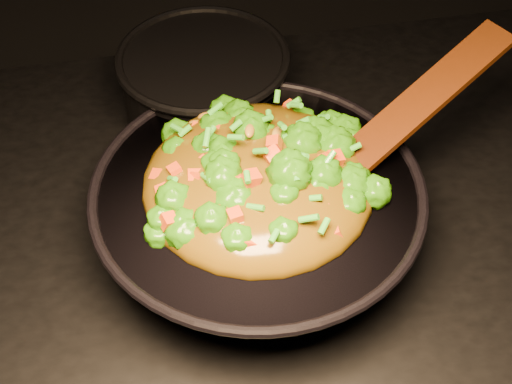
{
  "coord_description": "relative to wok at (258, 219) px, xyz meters",
  "views": [
    {
      "loc": [
        -0.1,
        -0.51,
        1.6
      ],
      "look_at": [
        0.01,
        0.04,
        0.99
      ],
      "focal_mm": 50.0,
      "sensor_mm": 36.0,
      "label": 1
    }
  ],
  "objects": [
    {
      "name": "stir_fry",
      "position": [
        0.0,
        0.0,
        0.1
      ],
      "size": [
        0.27,
        0.27,
        0.09
      ],
      "primitive_type": null,
      "rotation": [
        0.0,
        0.0,
        -0.01
      ],
      "color": "#2D7A08",
      "rests_on": "wok"
    },
    {
      "name": "wok",
      "position": [
        0.0,
        0.0,
        0.0
      ],
      "size": [
        0.46,
        0.46,
        0.1
      ],
      "primitive_type": null,
      "rotation": [
        0.0,
        0.0,
        -0.3
      ],
      "color": "black",
      "rests_on": "stovetop"
    },
    {
      "name": "spatula",
      "position": [
        0.18,
        0.04,
        0.1
      ],
      "size": [
        0.28,
        0.16,
        0.12
      ],
      "primitive_type": "cube",
      "rotation": [
        0.0,
        -0.38,
        0.43
      ],
      "color": "#371304",
      "rests_on": "wok"
    },
    {
      "name": "back_pot",
      "position": [
        -0.03,
        0.23,
        0.01
      ],
      "size": [
        0.26,
        0.26,
        0.13
      ],
      "primitive_type": "cylinder",
      "rotation": [
        0.0,
        0.0,
        0.17
      ],
      "color": "black",
      "rests_on": "stovetop"
    }
  ]
}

